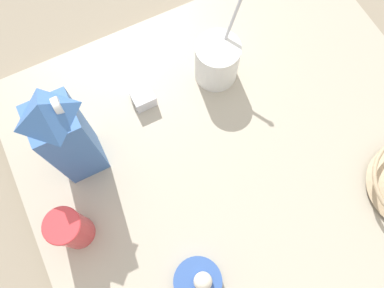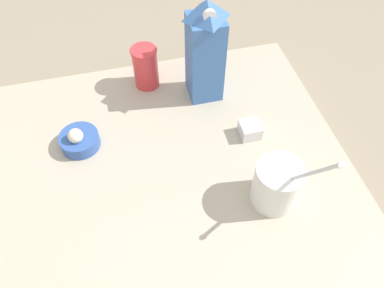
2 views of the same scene
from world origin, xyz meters
TOP-DOWN VIEW (x-y plane):
  - ground_plane at (0.00, 0.00)m, footprint 6.00×6.00m
  - countertop at (0.00, 0.00)m, footprint 1.02×1.02m
  - milk_carton at (0.21, 0.34)m, footprint 0.09×0.09m
  - yogurt_tub at (0.28, -0.05)m, footprint 0.12×0.15m
  - drinking_cup at (0.05, 0.42)m, footprint 0.08×0.08m
  - spice_jar at (0.29, 0.15)m, footprint 0.05×0.05m
  - garlic_bowl at (-0.16, 0.23)m, footprint 0.10×0.10m

SIDE VIEW (x-z plane):
  - ground_plane at x=0.00m, z-range 0.00..0.00m
  - countertop at x=0.00m, z-range 0.00..0.04m
  - spice_jar at x=0.29m, z-range 0.04..0.08m
  - garlic_bowl at x=-0.16m, z-range 0.03..0.10m
  - yogurt_tub at x=0.28m, z-range -0.01..0.24m
  - drinking_cup at x=0.05m, z-range 0.05..0.18m
  - milk_carton at x=0.21m, z-range 0.05..0.35m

